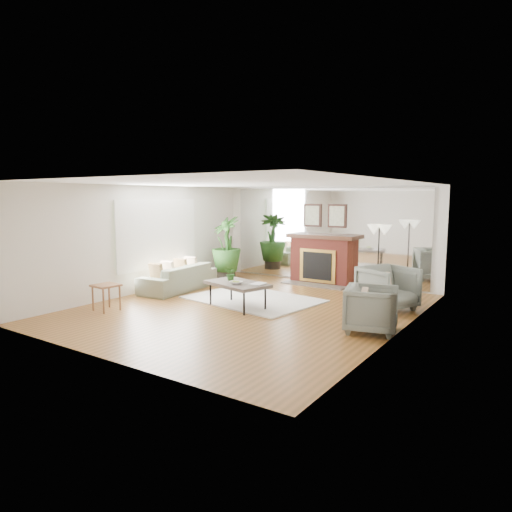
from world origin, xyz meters
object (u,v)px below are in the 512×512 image
Objects in this scene: fireplace at (321,258)px; sofa at (178,277)px; coffee_table at (237,285)px; floor_lamp at (379,236)px; armchair_back at (388,288)px; side_table at (106,289)px; potted_ficus at (226,246)px; armchair_front at (372,309)px.

fireplace is 0.97× the size of sofa.
floor_lamp reaches higher than coffee_table.
side_table is at bearing 152.00° from armchair_back.
coffee_table is at bearing 69.03° from sofa.
potted_ficus reaches higher than side_table.
potted_ficus is at bearing 48.53° from armchair_front.
coffee_table is 0.85× the size of potted_ficus.
fireplace is at bearing 79.88° from armchair_back.
floor_lamp is (2.08, 2.38, 0.92)m from coffee_table.
sofa is 2.27m from side_table.
side_table is (-2.25, -4.97, -0.22)m from fireplace.
sofa is at bearing 66.77° from armchair_front.
fireplace reaches higher than floor_lamp.
floor_lamp is (-0.75, 2.46, 1.01)m from armchair_front.
coffee_table is 2.83m from armchair_front.
sofa is 2.48× the size of armchair_front.
coffee_table is 3.01m from armchair_back.
side_table is 5.80m from floor_lamp.
sofa is at bearing 95.13° from side_table.
potted_ficus reaches higher than armchair_back.
coffee_table is 1.53× the size of armchair_back.
armchair_back reaches higher than coffee_table.
fireplace is at bearing 152.23° from floor_lamp.
fireplace reaches higher than potted_ficus.
armchair_front reaches higher than coffee_table.
armchair_front is at bearing -72.99° from floor_lamp.
fireplace is 2.54m from potted_ficus.
potted_ficus is (-0.08, 3.98, 0.48)m from side_table.
side_table is 4.00m from potted_ficus.
potted_ficus is at bearing 91.12° from side_table.
armchair_front is at bearing 17.60° from side_table.
floor_lamp is at bearing 1.88° from armchair_front.
sofa is 4.76m from floor_lamp.
fireplace reaches higher than sofa.
fireplace is 2.14× the size of armchair_back.
fireplace is 1.19× the size of potted_ficus.
sofa reaches higher than coffee_table.
fireplace is 3.92× the size of side_table.
floor_lamp is at bearing 48.91° from coffee_table.
sofa is 5.10m from armchair_front.
coffee_table is 0.69× the size of sofa.
sofa is at bearing 163.97° from coffee_table.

